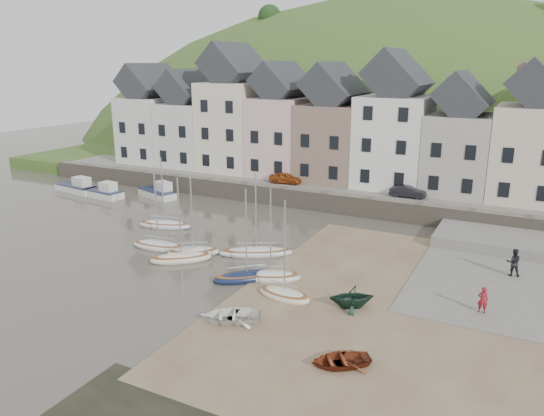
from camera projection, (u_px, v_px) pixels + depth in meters
The scene contains 26 objects.
ground at pixel (231, 272), 35.17m from camera, with size 160.00×160.00×0.00m, color #474237.
quay_land at pixel (371, 174), 62.38m from camera, with size 90.00×30.00×1.50m, color #3A5823.
quay_street at pixel (338, 187), 52.31m from camera, with size 70.00×7.00×0.10m, color slate.
seawall at pixel (325, 202), 49.49m from camera, with size 70.00×1.20×1.80m, color slate.
beach at pixel (393, 305), 30.32m from camera, with size 18.00×26.00×0.06m, color brown.
slipway at pixel (481, 270), 35.41m from camera, with size 8.00×18.00×0.12m, color slate.
hillside at pixel (384, 245), 93.61m from camera, with size 134.40×84.00×84.00m.
townhouse_terrace at pixel (368, 127), 52.98m from camera, with size 61.05×8.00×13.93m.
sailboat_0 at pixel (164, 224), 44.62m from camera, with size 4.90×2.70×6.32m.
sailboat_1 at pixel (158, 246), 39.46m from camera, with size 4.61×2.00×6.32m.
sailboat_2 at pixel (181, 258), 37.02m from camera, with size 4.34×3.99×6.32m.
sailboat_3 at pixel (193, 251), 38.22m from camera, with size 4.02×3.43×6.32m.
sailboat_4 at pixel (256, 252), 38.16m from camera, with size 5.48×4.01×6.32m.
sailboat_5 at pixel (247, 276), 33.81m from camera, with size 4.32×4.19×6.32m.
sailboat_6 at pixel (271, 276), 33.83m from camera, with size 4.22×2.99×6.32m.
sailboat_7 at pixel (284, 294), 31.14m from camera, with size 3.57×1.87×6.32m.
motorboat_0 at pixel (105, 192), 54.42m from camera, with size 4.70×2.20×1.70m.
motorboat_1 at pixel (77, 187), 56.72m from camera, with size 5.62×2.47×1.70m.
motorboat_2 at pixel (158, 192), 54.51m from camera, with size 5.13×3.17×1.70m.
rowboat_white at pixel (230, 315), 28.29m from camera, with size 2.32×3.25×0.67m, color white.
rowboat_green at pixel (352, 296), 29.78m from camera, with size 2.21×2.56×1.35m, color #163123.
rowboat_red at pixel (340, 360), 24.13m from camera, with size 2.04×2.85×0.59m, color brown.
person_red at pixel (483, 300), 29.02m from camera, with size 0.56×0.37×1.54m, color maroon.
person_dark at pixel (514, 262), 34.04m from camera, with size 0.90×0.70×1.86m, color black.
car_left at pixel (285, 178), 53.66m from camera, with size 1.36×3.38×1.15m, color #994316.
car_right at pixel (408, 192), 48.12m from camera, with size 1.15×3.29×1.09m, color black.
Camera 1 is at (17.37, -27.84, 13.65)m, focal length 34.39 mm.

